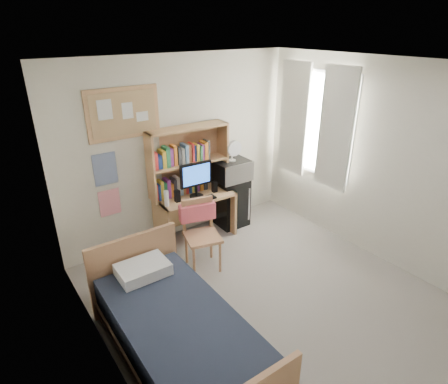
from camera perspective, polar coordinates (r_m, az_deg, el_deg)
floor at (r=4.52m, az=7.98°, el=-16.63°), size 3.60×4.20×0.02m
ceiling at (r=3.45m, az=10.59°, el=18.32°), size 3.60×4.20×0.02m
wall_back at (r=5.38m, az=-6.67°, el=6.43°), size 3.60×0.04×2.60m
wall_left at (r=2.98m, az=-17.12°, el=-10.31°), size 0.04×4.20×2.60m
wall_right at (r=5.15m, az=23.68°, el=3.68°), size 0.04×4.20×2.60m
window_unit at (r=5.69m, az=13.68°, el=10.06°), size 0.10×1.40×1.70m
curtain_left at (r=5.43m, az=16.64°, el=9.05°), size 0.04×0.55×1.70m
curtain_right at (r=5.93m, az=10.57°, el=10.89°), size 0.04×0.55×1.70m
bulletin_board at (r=4.89m, az=-15.07°, el=11.50°), size 0.94×0.03×0.64m
poster_wave at (r=4.98m, az=-17.67°, el=3.33°), size 0.30×0.01×0.42m
poster_japan at (r=5.16m, az=-17.02°, el=-1.54°), size 0.28×0.01×0.36m
desk at (r=5.52m, az=-4.39°, el=-3.73°), size 1.13×0.60×0.69m
desk_chair at (r=4.79m, az=-3.29°, el=-6.77°), size 0.57×0.57×0.93m
mini_fridge at (r=5.87m, az=1.03°, el=-1.45°), size 0.47×0.47×0.77m
bed at (r=3.75m, az=-6.81°, el=-21.31°), size 1.00×1.97×0.54m
hutch at (r=5.31m, az=-5.46°, el=4.83°), size 1.19×0.35×0.97m
monitor at (r=5.22m, az=-4.28°, el=1.84°), size 0.48×0.06×0.51m
keyboard at (r=5.21m, az=-3.44°, el=-1.14°), size 0.43×0.15×0.02m
speaker_left at (r=5.16m, az=-7.12°, el=-0.63°), size 0.07×0.07×0.17m
speaker_right at (r=5.43m, az=-1.45°, el=0.81°), size 0.07×0.07×0.16m
water_bottle at (r=5.05m, az=-8.76°, el=-0.97°), size 0.07×0.07×0.22m
hoodie at (r=4.83m, az=-4.10°, el=-3.01°), size 0.49×0.25×0.22m
microwave at (r=5.64m, az=1.19°, el=3.36°), size 0.53×0.41×0.30m
desk_fan at (r=5.55m, az=1.21°, el=6.17°), size 0.23×0.23×0.29m
pillow at (r=4.06m, az=-12.23°, el=-11.46°), size 0.52×0.37×0.12m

